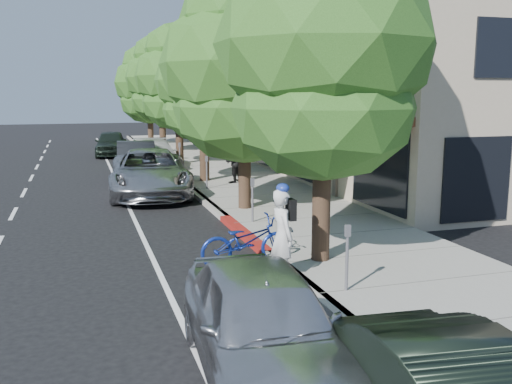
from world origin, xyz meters
name	(u,v)px	position (x,y,z in m)	size (l,w,h in m)	color
ground	(255,246)	(0.00, 0.00, 0.00)	(120.00, 120.00, 0.00)	black
sidewalk	(250,188)	(2.30, 8.00, 0.07)	(4.60, 56.00, 0.15)	gray
curb	(193,191)	(0.00, 8.00, 0.07)	(0.30, 56.00, 0.15)	#9E998E
curb_red_segment	(244,234)	(0.00, 1.00, 0.07)	(0.32, 4.00, 0.15)	maroon
storefront_building	(320,97)	(9.60, 18.00, 3.50)	(10.00, 36.00, 7.00)	#BAA88F
street_tree_0	(324,50)	(0.90, -2.00, 4.70)	(4.68, 4.68, 7.62)	black
street_tree_1	(244,68)	(0.90, 4.00, 4.55)	(5.31, 5.31, 7.61)	black
street_tree_2	(203,83)	(0.90, 10.00, 4.18)	(4.04, 4.04, 6.74)	black
street_tree_3	(178,78)	(0.90, 16.00, 4.50)	(4.46, 4.46, 7.28)	black
street_tree_4	(161,79)	(0.90, 22.00, 4.56)	(4.39, 4.39, 7.35)	black
street_tree_5	(149,84)	(0.90, 28.00, 4.36)	(4.96, 4.96, 7.25)	black
cyclist	(282,236)	(-0.30, -2.81, 0.96)	(0.70, 0.46, 1.93)	silver
bicycle	(247,241)	(-0.65, -1.46, 0.55)	(0.74, 2.11, 1.11)	navy
silver_suv	(150,173)	(-1.61, 8.00, 0.86)	(2.84, 6.15, 1.71)	#A1A2A5
dark_sedan	(136,159)	(-1.62, 12.98, 0.80)	(1.68, 4.83, 1.59)	black
white_pickup	(155,155)	(-0.50, 15.00, 0.73)	(2.05, 5.04, 1.46)	silver
dark_suv_far	(111,143)	(-2.20, 22.21, 0.76)	(1.79, 4.44, 1.51)	black
near_car_a	(263,323)	(-1.88, -6.40, 0.77)	(1.82, 4.52, 1.54)	#B7B8BC
pedestrian	(232,162)	(1.88, 9.15, 1.01)	(0.84, 0.65, 1.72)	black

